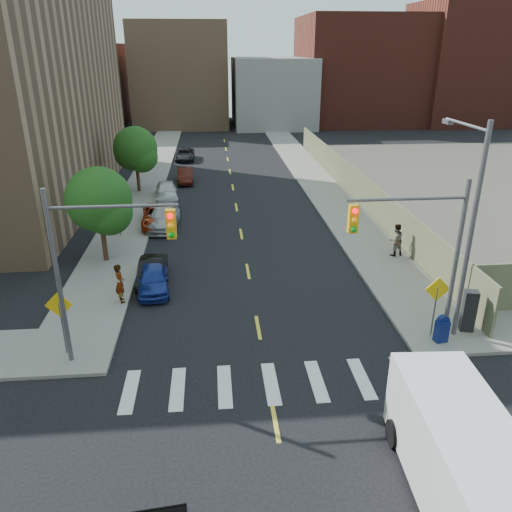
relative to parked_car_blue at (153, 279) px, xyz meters
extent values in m
plane|color=black|center=(4.93, -12.13, -0.64)|extent=(160.00, 160.00, 0.00)
cube|color=gray|center=(-2.82, 29.37, -0.56)|extent=(3.50, 73.00, 0.15)
cube|color=gray|center=(12.68, 29.37, -0.56)|extent=(3.50, 73.00, 0.15)
cube|color=#71714F|center=(14.53, 15.87, 0.61)|extent=(0.12, 44.00, 2.50)
cube|color=#592319|center=(-17.07, 57.87, 5.36)|extent=(14.00, 18.00, 12.00)
cube|color=#8C6B4C|center=(-1.07, 59.87, 6.86)|extent=(14.00, 16.00, 15.00)
cube|color=gray|center=(12.93, 57.87, 4.36)|extent=(12.00, 16.00, 10.00)
cube|color=#592319|center=(26.93, 59.87, 7.36)|extent=(18.00, 18.00, 16.00)
cube|color=#592319|center=(42.93, 57.87, 8.36)|extent=(14.00, 16.00, 18.00)
cylinder|color=#8C6B4C|center=(46.93, 57.87, 13.36)|extent=(1.80, 1.80, 28.00)
cylinder|color=#59595E|center=(-2.57, -6.13, 2.86)|extent=(0.18, 0.18, 7.00)
cylinder|color=#59595E|center=(-0.32, -6.13, 5.66)|extent=(4.50, 0.12, 0.12)
cube|color=#E5A50C|center=(1.63, -6.13, 4.96)|extent=(0.35, 0.30, 1.05)
cylinder|color=#59595E|center=(12.43, -6.13, 2.86)|extent=(0.18, 0.18, 7.00)
cylinder|color=#59595E|center=(10.18, -6.13, 5.66)|extent=(4.50, 0.12, 0.12)
cube|color=#E5A50C|center=(8.23, -6.13, 4.96)|extent=(0.35, 0.30, 1.05)
cylinder|color=#59595E|center=(13.13, -5.63, 3.86)|extent=(0.20, 0.20, 9.00)
cylinder|color=#59595E|center=(13.13, -3.93, 7.96)|extent=(0.12, 3.50, 0.12)
cube|color=#59595E|center=(13.13, -2.33, 7.86)|extent=(0.25, 0.60, 0.18)
cylinder|color=#59595E|center=(-2.87, -5.63, 0.56)|extent=(0.06, 0.06, 2.40)
cube|color=yellow|center=(-2.87, -5.63, 1.66)|extent=(1.06, 0.04, 1.06)
cylinder|color=#59595E|center=(12.13, -5.63, 0.56)|extent=(0.06, 0.06, 2.40)
cube|color=yellow|center=(12.13, -5.63, 1.66)|extent=(1.06, 0.04, 1.06)
cylinder|color=#59595E|center=(-2.87, 7.87, 0.56)|extent=(0.06, 0.06, 2.40)
cube|color=yellow|center=(-2.87, 7.87, 1.66)|extent=(1.06, 0.04, 1.06)
cylinder|color=#332114|center=(-3.07, 3.87, 0.68)|extent=(0.28, 0.28, 2.64)
sphere|color=#1C4213|center=(-3.07, 3.87, 3.08)|extent=(3.60, 3.60, 3.60)
sphere|color=#1C4213|center=(-2.57, 3.57, 2.48)|extent=(2.64, 2.64, 2.64)
sphere|color=#1C4213|center=(-3.47, 4.27, 2.66)|extent=(2.88, 2.88, 2.88)
cylinder|color=#332114|center=(-3.07, 18.87, 0.68)|extent=(0.28, 0.28, 2.64)
sphere|color=#1C4213|center=(-3.07, 18.87, 3.08)|extent=(3.60, 3.60, 3.60)
sphere|color=#1C4213|center=(-2.57, 18.57, 2.48)|extent=(2.64, 2.64, 2.64)
sphere|color=#1C4213|center=(-3.47, 19.27, 2.66)|extent=(2.88, 2.88, 2.88)
imported|color=navy|center=(0.00, 0.00, 0.00)|extent=(1.89, 3.89, 1.28)
imported|color=black|center=(-0.16, 0.93, -0.03)|extent=(1.37, 3.74, 1.23)
imported|color=#A32E10|center=(-0.57, 10.05, 0.06)|extent=(2.70, 5.17, 1.39)
imported|color=#ACAEB4|center=(-0.24, 9.79, 0.07)|extent=(2.13, 4.96, 1.42)
imported|color=silver|center=(-0.57, 16.53, 0.08)|extent=(2.09, 4.36, 1.44)
imported|color=#39120B|center=(0.73, 21.97, 0.01)|extent=(1.54, 4.02, 1.31)
imported|color=#222227|center=(0.24, 31.92, -0.03)|extent=(2.03, 4.41, 1.22)
cube|color=white|center=(9.43, -13.45, 0.78)|extent=(2.61, 6.02, 2.50)
cube|color=black|center=(9.56, -11.18, 1.12)|extent=(2.17, 1.48, 1.02)
cylinder|color=black|center=(8.46, -11.46, -0.24)|extent=(0.37, 0.88, 0.86)
cylinder|color=black|center=(10.61, -11.58, -0.24)|extent=(0.37, 0.88, 0.86)
cube|color=navy|center=(12.32, -6.13, -0.02)|extent=(0.56, 0.47, 0.95)
cylinder|color=navy|center=(12.32, -6.13, 0.48)|extent=(0.52, 0.32, 0.49)
cube|color=black|center=(13.80, -5.36, 0.44)|extent=(0.64, 0.57, 1.85)
imported|color=gray|center=(-1.37, -1.39, 0.47)|extent=(0.69, 0.82, 1.92)
imported|color=gray|center=(13.61, 3.06, 0.47)|extent=(1.06, 0.90, 1.92)
camera|label=1|loc=(3.13, -23.08, 10.74)|focal=35.00mm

